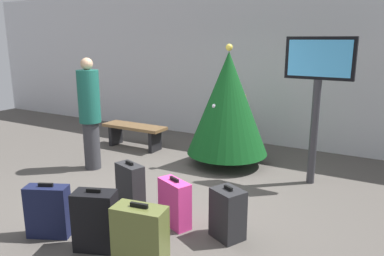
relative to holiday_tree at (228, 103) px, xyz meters
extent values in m
plane|color=#514C47|center=(-0.34, -1.88, -1.11)|extent=(16.00, 16.00, 0.00)
cube|color=silver|center=(-0.34, 1.75, 0.54)|extent=(16.00, 0.20, 3.30)
cylinder|color=#4C3319|center=(0.00, 0.00, -1.00)|extent=(0.12, 0.12, 0.22)
cone|color=#0F4719|center=(0.00, 0.00, 0.00)|extent=(1.42, 1.42, 1.79)
sphere|color=#F2D84C|center=(0.00, 0.00, 0.95)|extent=(0.12, 0.12, 0.12)
sphere|color=red|center=(0.01, 0.43, -0.23)|extent=(0.08, 0.08, 0.08)
sphere|color=yellow|center=(0.21, 0.22, 0.11)|extent=(0.08, 0.08, 0.08)
sphere|color=silver|center=(-0.10, -0.32, -0.01)|extent=(0.08, 0.08, 0.08)
sphere|color=red|center=(0.03, 0.48, -0.37)|extent=(0.08, 0.08, 0.08)
cylinder|color=#333338|center=(1.51, -0.15, -0.30)|extent=(0.12, 0.12, 1.62)
cube|color=black|center=(1.51, -0.15, 0.82)|extent=(1.00, 0.13, 0.62)
cube|color=#4CB2F2|center=(1.51, -0.20, 0.82)|extent=(0.90, 0.05, 0.53)
cube|color=brown|center=(-2.10, 0.01, -0.66)|extent=(1.37, 0.44, 0.06)
cube|color=black|center=(-2.61, 0.01, -0.90)|extent=(0.08, 0.35, 0.42)
cube|color=black|center=(-1.58, 0.01, -0.90)|extent=(0.08, 0.35, 0.42)
cylinder|color=#333338|center=(-1.94, -1.35, -0.70)|extent=(0.27, 0.27, 0.83)
cylinder|color=#19594C|center=(-1.94, -1.35, 0.15)|extent=(0.51, 0.51, 0.88)
sphere|color=tan|center=(-1.94, -1.35, 0.69)|extent=(0.20, 0.20, 0.20)
cube|color=#232326|center=(-0.34, -2.30, -0.80)|extent=(0.45, 0.32, 0.63)
cube|color=black|center=(-0.34, -2.30, -0.47)|extent=(0.14, 0.07, 0.04)
cube|color=#E5388C|center=(0.40, -2.38, -0.83)|extent=(0.48, 0.35, 0.57)
cube|color=black|center=(0.40, -2.38, -0.52)|extent=(0.15, 0.09, 0.04)
cube|color=#141938|center=(-0.71, -3.30, -0.81)|extent=(0.51, 0.38, 0.60)
cube|color=black|center=(-0.71, -3.30, -0.49)|extent=(0.16, 0.10, 0.04)
cube|color=#59602D|center=(0.63, -3.35, -0.77)|extent=(0.54, 0.33, 0.69)
cube|color=black|center=(0.63, -3.35, -0.40)|extent=(0.18, 0.06, 0.04)
cube|color=#232326|center=(1.07, -2.33, -0.82)|extent=(0.43, 0.40, 0.58)
cube|color=black|center=(1.07, -2.33, -0.51)|extent=(0.12, 0.08, 0.04)
cube|color=black|center=(-0.05, -3.23, -0.79)|extent=(0.50, 0.40, 0.65)
cube|color=black|center=(-0.05, -3.23, -0.44)|extent=(0.15, 0.09, 0.04)
camera|label=1|loc=(2.63, -5.86, 1.09)|focal=34.83mm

